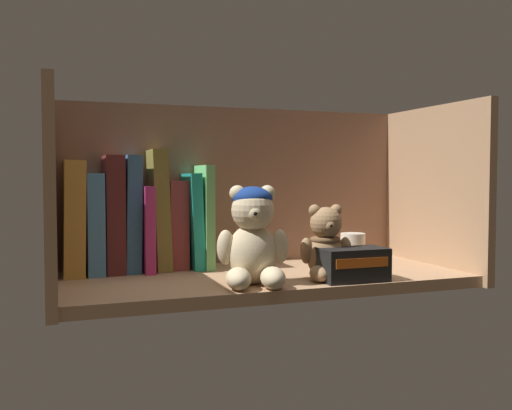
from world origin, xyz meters
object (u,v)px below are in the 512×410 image
at_px(book_0, 73,217).
at_px(teddy_bear_larger, 253,238).
at_px(book_1, 94,223).
at_px(teddy_bear_smaller, 326,247).
at_px(book_2, 112,214).
at_px(book_6, 175,224).
at_px(book_3, 130,213).
at_px(small_product_box, 353,264).
at_px(book_8, 201,216).
at_px(book_7, 190,220).
at_px(book_4, 144,228).
at_px(book_5, 157,209).
at_px(pillar_candle, 353,250).

xyz_separation_m(book_0, teddy_bear_larger, (0.26, -0.22, -0.02)).
relative_size(book_1, teddy_bear_smaller, 1.42).
bearing_deg(book_2, book_1, 180.00).
bearing_deg(book_1, book_6, 0.00).
relative_size(book_0, book_3, 0.95).
relative_size(book_3, teddy_bear_larger, 1.32).
bearing_deg(book_3, small_product_box, -36.01).
bearing_deg(teddy_bear_smaller, book_2, 148.25).
bearing_deg(book_1, book_3, 0.00).
relative_size(book_1, book_6, 1.08).
distance_m(book_8, small_product_box, 0.32).
relative_size(book_2, teddy_bear_larger, 1.32).
relative_size(book_3, book_7, 1.18).
xyz_separation_m(book_4, teddy_bear_larger, (0.14, -0.22, -0.00)).
bearing_deg(book_8, book_3, 180.00).
height_order(book_5, book_6, book_5).
height_order(book_0, book_4, book_0).
xyz_separation_m(book_1, teddy_bear_larger, (0.23, -0.22, -0.01)).
xyz_separation_m(book_2, book_8, (0.17, 0.00, -0.01)).
xyz_separation_m(book_5, pillar_candle, (0.35, -0.12, -0.08)).
xyz_separation_m(book_7, teddy_bear_smaller, (0.19, -0.20, -0.04)).
relative_size(book_0, book_1, 1.12).
xyz_separation_m(book_4, teddy_bear_smaller, (0.27, -0.20, -0.02)).
distance_m(book_7, small_product_box, 0.33).
bearing_deg(book_6, teddy_bear_larger, -69.78).
bearing_deg(small_product_box, book_8, 129.20).
distance_m(book_1, book_4, 0.09).
bearing_deg(book_0, book_8, 0.00).
bearing_deg(teddy_bear_larger, book_8, 97.52).
bearing_deg(book_6, book_8, 0.00).
height_order(book_1, book_4, book_1).
height_order(book_7, book_8, book_8).
bearing_deg(book_5, small_product_box, -40.58).
relative_size(book_2, book_6, 1.28).
bearing_deg(book_4, book_3, 180.00).
distance_m(book_2, small_product_box, 0.44).
relative_size(book_1, small_product_box, 1.60).
bearing_deg(book_4, book_7, 0.00).
bearing_deg(teddy_bear_larger, teddy_bear_smaller, 4.61).
distance_m(book_5, book_6, 0.04).
bearing_deg(book_8, book_2, 180.00).
relative_size(book_0, book_5, 0.90).
xyz_separation_m(pillar_candle, small_product_box, (-0.07, -0.12, -0.01)).
relative_size(book_0, book_7, 1.12).
bearing_deg(book_2, book_7, 0.00).
height_order(book_1, book_3, book_3).
bearing_deg(book_2, pillar_candle, -15.40).
xyz_separation_m(book_3, book_5, (0.05, 0.00, 0.01)).
height_order(book_0, book_8, book_0).
bearing_deg(book_7, book_5, 180.00).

